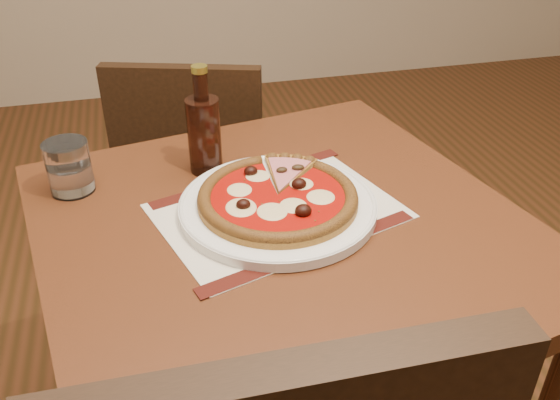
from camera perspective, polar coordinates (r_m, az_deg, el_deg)
The scene contains 8 objects.
table at distance 1.08m, azimuth 0.26°, elevation -6.48°, with size 0.94×0.94×0.75m.
chair_far at distance 1.71m, azimuth -7.97°, elevation 2.37°, with size 0.50×0.50×0.84m.
placemat at distance 1.04m, azimuth -0.21°, elevation -1.07°, with size 0.40×0.29×0.00m, color beige.
plate at distance 1.03m, azimuth -0.21°, elevation -0.60°, with size 0.34×0.34×0.02m, color white.
pizza at distance 1.02m, azimuth -0.21°, elevation 0.31°, with size 0.28×0.28×0.04m.
ham_slice at distance 1.11m, azimuth 1.52°, elevation 2.77°, with size 0.10×0.14×0.02m.
water_glass at distance 1.14m, azimuth -19.65°, elevation 3.00°, with size 0.08×0.08×0.10m, color white.
bottle at distance 1.14m, azimuth -7.33°, elevation 6.55°, with size 0.06×0.06×0.21m.
Camera 1 is at (-0.91, -0.35, 1.32)m, focal length 38.00 mm.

